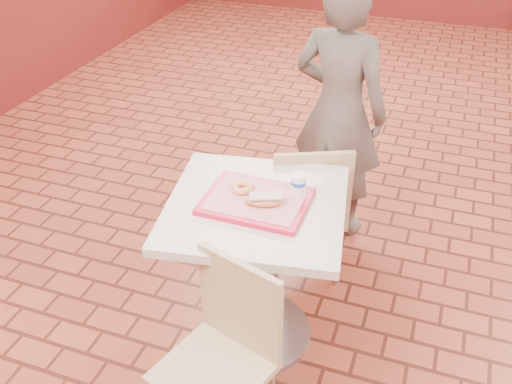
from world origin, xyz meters
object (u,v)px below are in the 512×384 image
(chair_main_front, at_px, (224,348))
(customer, at_px, (339,112))
(ring_donut, at_px, (242,187))
(paper_cup, at_px, (299,183))
(chair_main_back, at_px, (307,205))
(long_john_donut, at_px, (265,200))
(main_table, at_px, (256,251))
(serving_tray, at_px, (256,201))

(chair_main_front, xyz_separation_m, customer, (0.07, 1.59, 0.32))
(chair_main_front, distance_m, ring_donut, 0.69)
(paper_cup, bearing_deg, chair_main_back, 97.21)
(customer, bearing_deg, chair_main_back, 99.84)
(ring_donut, relative_size, long_john_donut, 0.58)
(main_table, height_order, ring_donut, ring_donut)
(chair_main_front, height_order, long_john_donut, long_john_donut)
(main_table, xyz_separation_m, serving_tray, (-0.00, -0.00, 0.28))
(main_table, distance_m, chair_main_front, 0.53)
(main_table, xyz_separation_m, paper_cup, (0.16, 0.12, 0.33))
(customer, height_order, ring_donut, customer)
(paper_cup, bearing_deg, ring_donut, -161.64)
(main_table, bearing_deg, long_john_donut, -32.69)
(ring_donut, xyz_separation_m, long_john_donut, (0.13, -0.07, 0.01))
(customer, xyz_separation_m, long_john_donut, (-0.08, -1.10, 0.07))
(customer, bearing_deg, chair_main_front, 99.50)
(customer, bearing_deg, ring_donut, 90.88)
(chair_main_back, distance_m, customer, 0.63)
(chair_main_back, bearing_deg, customer, -116.91)
(chair_main_back, bearing_deg, serving_tray, 54.04)
(ring_donut, height_order, paper_cup, paper_cup)
(main_table, xyz_separation_m, chair_main_back, (0.10, 0.52, -0.06))
(main_table, height_order, paper_cup, paper_cup)
(serving_tray, xyz_separation_m, paper_cup, (0.16, 0.12, 0.06))
(main_table, height_order, chair_main_front, chair_main_front)
(main_table, xyz_separation_m, long_john_donut, (0.05, -0.03, 0.31))
(ring_donut, relative_size, paper_cup, 1.17)
(customer, bearing_deg, serving_tray, 95.38)
(serving_tray, height_order, ring_donut, ring_donut)
(chair_main_back, height_order, ring_donut, ring_donut)
(main_table, xyz_separation_m, customer, (0.13, 1.07, 0.24))
(serving_tray, bearing_deg, customer, 83.24)
(chair_main_front, distance_m, long_john_donut, 0.62)
(ring_donut, bearing_deg, main_table, -25.69)
(customer, height_order, long_john_donut, customer)
(main_table, height_order, serving_tray, serving_tray)
(chair_main_back, relative_size, customer, 0.55)
(serving_tray, xyz_separation_m, ring_donut, (-0.08, 0.04, 0.03))
(customer, xyz_separation_m, ring_donut, (-0.21, -1.03, 0.07))
(ring_donut, bearing_deg, paper_cup, 18.36)
(chair_main_front, distance_m, paper_cup, 0.76)
(main_table, xyz_separation_m, ring_donut, (-0.08, 0.04, 0.31))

